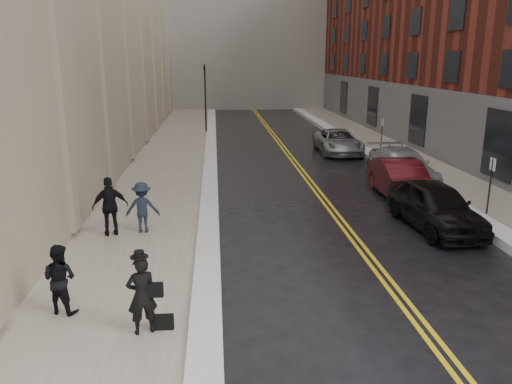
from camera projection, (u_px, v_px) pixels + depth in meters
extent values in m
plane|color=black|center=(316.00, 352.00, 9.90)|extent=(160.00, 160.00, 0.00)
cube|color=gray|center=(164.00, 173.00, 24.92)|extent=(4.00, 64.00, 0.15)
cube|color=gray|center=(426.00, 169.00, 25.99)|extent=(3.00, 64.00, 0.15)
cube|color=gold|center=(300.00, 172.00, 25.49)|extent=(0.12, 64.00, 0.01)
cube|color=gold|center=(305.00, 172.00, 25.51)|extent=(0.12, 64.00, 0.01)
cube|color=white|center=(210.00, 171.00, 25.09)|extent=(0.70, 60.80, 0.26)
cube|color=white|center=(391.00, 168.00, 25.83)|extent=(0.85, 60.80, 0.30)
cylinder|color=black|center=(205.00, 99.00, 37.89)|extent=(0.12, 0.12, 5.20)
imported|color=black|center=(205.00, 72.00, 37.37)|extent=(0.18, 0.15, 0.90)
cylinder|color=black|center=(490.00, 189.00, 17.94)|extent=(0.06, 0.06, 2.20)
cube|color=white|center=(493.00, 164.00, 17.71)|extent=(0.02, 0.35, 0.45)
cylinder|color=black|center=(381.00, 138.00, 29.49)|extent=(0.06, 0.06, 2.20)
cube|color=white|center=(382.00, 122.00, 29.25)|extent=(0.02, 0.35, 0.45)
imported|color=black|center=(435.00, 206.00, 16.93)|extent=(2.17, 4.81, 1.60)
imported|color=#420B12|center=(401.00, 179.00, 20.71)|extent=(1.75, 4.77, 1.56)
imported|color=#A7ABAF|center=(402.00, 166.00, 23.22)|extent=(2.19, 5.35, 1.55)
imported|color=#92969A|center=(338.00, 142.00, 30.45)|extent=(2.49, 5.21, 1.44)
imported|color=black|center=(142.00, 295.00, 10.13)|extent=(0.71, 0.57, 1.68)
imported|color=black|center=(60.00, 279.00, 10.99)|extent=(0.94, 0.84, 1.59)
imported|color=#1B2331|center=(142.00, 207.00, 16.12)|extent=(1.09, 0.64, 1.66)
imported|color=black|center=(110.00, 206.00, 15.80)|extent=(1.20, 0.76, 1.91)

